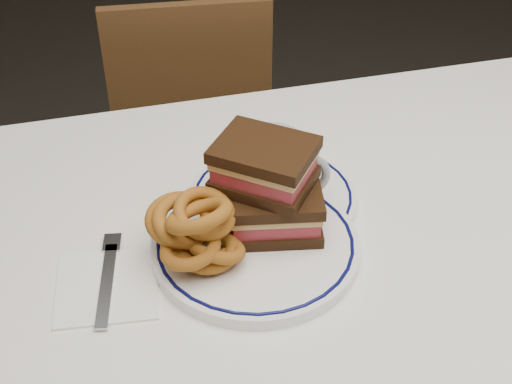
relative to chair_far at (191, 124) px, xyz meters
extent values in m
cube|color=white|center=(0.09, -0.82, 0.29)|extent=(1.26, 0.86, 0.03)
cylinder|color=#4C2B18|center=(-0.45, -0.48, -0.09)|extent=(0.06, 0.06, 0.71)
cylinder|color=#4C2B18|center=(0.63, -0.48, -0.09)|extent=(0.06, 0.06, 0.71)
cube|color=white|center=(0.09, -0.39, 0.21)|extent=(1.26, 0.01, 0.17)
cube|color=#4C2B18|center=(0.01, 0.07, -0.06)|extent=(0.41, 0.41, 0.04)
cylinder|color=#4C2B18|center=(0.18, 0.21, -0.26)|extent=(0.03, 0.03, 0.37)
cylinder|color=#4C2B18|center=(0.15, -0.11, -0.26)|extent=(0.03, 0.03, 0.37)
cylinder|color=#4C2B18|center=(-0.14, 0.24, -0.26)|extent=(0.03, 0.03, 0.37)
cylinder|color=#4C2B18|center=(-0.17, -0.08, -0.26)|extent=(0.03, 0.03, 0.37)
cube|color=#4C2B18|center=(-0.01, -0.10, 0.17)|extent=(0.38, 0.06, 0.41)
cylinder|color=white|center=(-0.04, -0.82, 0.32)|extent=(0.30, 0.30, 0.02)
torus|color=#090C46|center=(-0.04, -0.82, 0.32)|extent=(0.28, 0.28, 0.01)
cube|color=black|center=(-0.01, -0.79, 0.33)|extent=(0.15, 0.13, 0.02)
cube|color=#A02E39|center=(-0.01, -0.79, 0.35)|extent=(0.14, 0.12, 0.02)
cube|color=tan|center=(-0.01, -0.79, 0.37)|extent=(0.14, 0.12, 0.01)
cube|color=black|center=(-0.01, -0.79, 0.38)|extent=(0.15, 0.13, 0.02)
cube|color=black|center=(-0.02, -0.78, 0.40)|extent=(0.17, 0.16, 0.02)
cube|color=#A02E39|center=(-0.02, -0.78, 0.42)|extent=(0.15, 0.15, 0.02)
cube|color=tan|center=(-0.02, -0.78, 0.44)|extent=(0.16, 0.15, 0.01)
cube|color=black|center=(-0.02, -0.78, 0.45)|extent=(0.17, 0.16, 0.02)
torus|color=brown|center=(-0.11, -0.82, 0.34)|extent=(0.10, 0.09, 0.06)
torus|color=brown|center=(-0.11, -0.84, 0.35)|extent=(0.09, 0.09, 0.03)
torus|color=brown|center=(-0.10, -0.85, 0.35)|extent=(0.09, 0.08, 0.06)
torus|color=brown|center=(-0.14, -0.85, 0.36)|extent=(0.09, 0.08, 0.04)
torus|color=brown|center=(-0.14, -0.80, 0.38)|extent=(0.10, 0.10, 0.03)
torus|color=brown|center=(-0.14, -0.82, 0.39)|extent=(0.09, 0.09, 0.06)
torus|color=brown|center=(-0.11, -0.82, 0.40)|extent=(0.09, 0.09, 0.06)
torus|color=brown|center=(-0.12, -0.84, 0.41)|extent=(0.10, 0.09, 0.07)
cylinder|color=white|center=(-0.05, -0.73, 0.34)|extent=(0.06, 0.06, 0.03)
cylinder|color=#8F0402|center=(-0.05, -0.73, 0.35)|extent=(0.05, 0.05, 0.01)
cylinder|color=black|center=(0.00, -0.76, 0.38)|extent=(0.09, 0.09, 0.14)
cylinder|color=#969BA4|center=(0.00, -0.76, 0.45)|extent=(0.09, 0.09, 0.01)
torus|color=#969BA4|center=(0.05, -0.76, 0.38)|extent=(0.08, 0.02, 0.08)
cylinder|color=white|center=(0.01, -0.72, 0.31)|extent=(0.26, 0.26, 0.02)
torus|color=#090C46|center=(0.01, -0.72, 0.32)|extent=(0.24, 0.24, 0.00)
torus|color=brown|center=(-0.01, -0.73, 0.33)|extent=(0.08, 0.08, 0.04)
torus|color=brown|center=(0.01, -0.73, 0.34)|extent=(0.08, 0.08, 0.05)
cube|color=white|center=(-0.25, -0.84, 0.31)|extent=(0.15, 0.15, 0.00)
cube|color=#ACACB1|center=(-0.25, -0.84, 0.31)|extent=(0.05, 0.16, 0.00)
cube|color=#ACACB1|center=(-0.24, -0.75, 0.31)|extent=(0.03, 0.04, 0.00)
camera|label=1|loc=(-0.23, -1.54, 1.01)|focal=50.00mm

